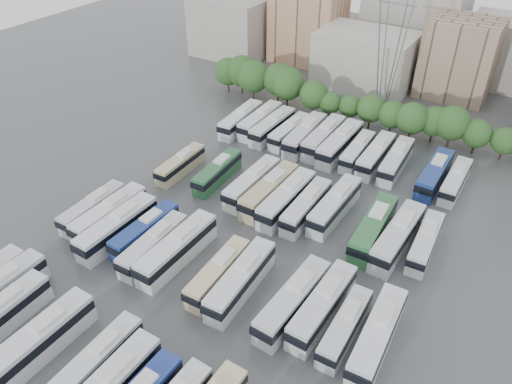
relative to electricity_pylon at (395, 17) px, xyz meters
The scene contains 40 objects.
ground 53.41m from the electricity_pylon, 92.29° to the right, with size 220.00×220.00×0.00m, color #424447.
tree_line 17.50m from the electricity_pylon, 130.08° to the right, with size 65.63×8.17×8.48m.
city_buildings 26.15m from the electricity_pylon, 113.40° to the left, with size 102.00×35.00×20.00m.
electricity_pylon is the anchor object (origin of this frame).
bus_r0_s4 77.47m from the electricity_pylon, 97.88° to the right, with size 3.15×13.57×4.24m.
bus_r0_s6 75.36m from the electricity_pylon, 92.77° to the right, with size 2.64×11.62×3.64m.
bus_r1_s0 62.19m from the electricity_pylon, 112.87° to the right, with size 2.65×11.36×3.55m.
bus_r1_s1 60.94m from the electricity_pylon, 109.97° to the right, with size 2.93×12.61×3.94m.
bus_r1_s2 61.45m from the electricity_pylon, 106.57° to the right, with size 3.15×13.27×4.14m.
bus_r1_s3 59.15m from the electricity_pylon, 103.69° to the right, with size 2.80×11.56×3.61m.
bus_r1_s4 60.10m from the electricity_pylon, 100.41° to the right, with size 2.90×11.95×3.73m.
bus_r1_s5 58.78m from the electricity_pylon, 97.30° to the right, with size 3.12×13.50×4.22m.
bus_r1_s7 58.95m from the electricity_pylon, 90.35° to the right, with size 2.89×11.62×3.62m.
bus_r1_s8 58.71m from the electricity_pylon, 87.17° to the right, with size 3.40×13.03×4.05m.
bus_r1_s10 59.10m from the electricity_pylon, 80.21° to the right, with size 3.53×13.20×4.10m.
bus_r1_s11 58.66m from the electricity_pylon, 76.83° to the right, with size 3.16×12.92×4.03m.
bus_r1_s12 60.69m from the electricity_pylon, 73.94° to the right, with size 2.56×10.91×3.41m.
bus_r1_s13 61.18m from the electricity_pylon, 70.58° to the right, with size 3.37×13.03×4.06m.
bus_r2_s1 47.15m from the electricity_pylon, 117.18° to the right, with size 2.59×10.82×3.38m.
bus_r2_s3 43.66m from the electricity_pylon, 109.66° to the right, with size 3.02×11.45×3.56m.
bus_r2_s5 42.06m from the electricity_pylon, 100.47° to the right, with size 2.90×12.71×3.98m.
bus_r2_s6 42.06m from the electricity_pylon, 95.45° to the right, with size 3.14×13.21×4.13m.
bus_r2_s7 42.34m from the electricity_pylon, 90.71° to the right, with size 3.06×13.29×4.16m.
bus_r2_s8 42.50m from the electricity_pylon, 85.96° to the right, with size 2.78×12.16×3.81m.
bus_r2_s9 40.75m from the electricity_pylon, 80.42° to the right, with size 3.08×12.98×4.05m.
bus_r2_s11 44.03m from the electricity_pylon, 71.72° to the right, with size 3.45×13.35×4.15m.
bus_r2_s12 45.15m from the electricity_pylon, 67.35° to the right, with size 3.46×13.52×4.21m.
bus_r2_s13 45.59m from the electricity_pylon, 62.46° to the right, with size 3.00×11.41×3.55m.
bus_r3_s1 33.55m from the electricity_pylon, 133.71° to the right, with size 3.28×12.57×3.91m.
bus_r3_s2 30.65m from the electricity_pylon, 130.76° to the right, with size 2.86×12.52×3.92m.
bus_r3_s3 29.64m from the electricity_pylon, 123.88° to the right, with size 3.00×12.48×3.90m.
bus_r3_s4 28.12m from the electricity_pylon, 116.87° to the right, with size 2.85×11.63×3.63m.
bus_r3_s5 27.15m from the electricity_pylon, 109.00° to the right, with size 3.48×13.36×4.16m.
bus_r3_s6 25.76m from the electricity_pylon, 100.94° to the right, with size 3.04×13.31×4.17m.
bus_r3_s7 25.91m from the electricity_pylon, 91.16° to the right, with size 3.08×13.65×4.28m.
bus_r3_s8 26.55m from the electricity_pylon, 81.61° to the right, with size 2.80×11.39×3.55m.
bus_r3_s9 26.87m from the electricity_pylon, 72.83° to the right, with size 2.80×12.50×3.92m.
bus_r3_s10 27.86m from the electricity_pylon, 64.27° to the right, with size 3.18×12.46×3.88m.
bus_r3_s12 31.22m from the electricity_pylon, 52.20° to the right, with size 2.89×12.73×3.99m.
bus_r3_s13 33.09m from the electricity_pylon, 46.93° to the right, with size 2.53×11.33×3.55m.
Camera 1 is at (28.57, -41.53, 44.92)m, focal length 35.00 mm.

